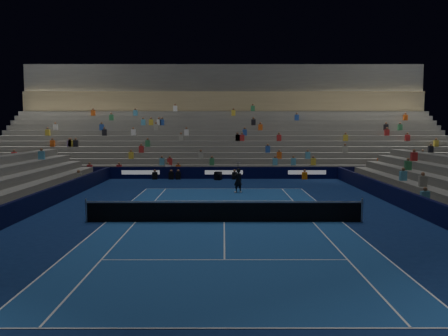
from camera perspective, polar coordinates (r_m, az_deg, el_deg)
ground at (r=22.69m, az=0.02°, el=-6.36°), size 90.00×90.00×0.00m
court_surface at (r=22.69m, az=0.02°, el=-6.35°), size 10.97×23.77×0.01m
sponsor_barrier_far at (r=40.94m, az=-0.02°, el=-0.57°), size 44.00×0.25×1.00m
sponsor_barrier_east at (r=24.61m, az=23.32°, el=-4.70°), size 0.25×37.00×1.00m
sponsor_barrier_west at (r=24.58m, az=-23.31°, el=-4.71°), size 0.25×37.00×1.00m
grandstand_main at (r=50.16m, az=-0.03°, el=3.75°), size 44.00×15.20×11.20m
tennis_net at (r=22.60m, az=0.02°, el=-5.11°), size 12.90×0.10×1.10m
tennis_player at (r=32.37m, az=1.65°, el=-1.48°), size 0.71×0.61×1.64m
broadcast_camera at (r=40.12m, az=-0.71°, el=-0.91°), size 0.67×1.04×0.66m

